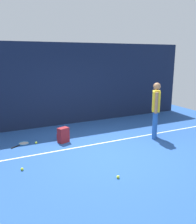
# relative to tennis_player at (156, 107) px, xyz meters

# --- Properties ---
(ground_plane) EXTENTS (12.00, 12.00, 0.00)m
(ground_plane) POSITION_rel_tennis_player_xyz_m (-1.90, -0.33, -0.97)
(ground_plane) COLOR #234C93
(back_fence) EXTENTS (10.00, 0.10, 2.92)m
(back_fence) POSITION_rel_tennis_player_xyz_m (-1.90, 2.67, 0.49)
(back_fence) COLOR #141E38
(back_fence) RESTS_ON ground
(court_line) EXTENTS (9.00, 0.05, 0.00)m
(court_line) POSITION_rel_tennis_player_xyz_m (-1.90, 0.29, -0.96)
(court_line) COLOR white
(court_line) RESTS_ON ground
(tennis_player) EXTENTS (0.42, 0.45, 1.70)m
(tennis_player) POSITION_rel_tennis_player_xyz_m (0.00, 0.00, 0.00)
(tennis_player) COLOR #2659A5
(tennis_player) RESTS_ON ground
(tennis_racket) EXTENTS (0.61, 0.49, 0.03)m
(tennis_racket) POSITION_rel_tennis_player_xyz_m (-3.73, 1.22, -0.95)
(tennis_racket) COLOR black
(tennis_racket) RESTS_ON ground
(backpack) EXTENTS (0.35, 0.35, 0.44)m
(backpack) POSITION_rel_tennis_player_xyz_m (-2.64, 0.87, -0.76)
(backpack) COLOR maroon
(backpack) RESTS_ON ground
(tennis_ball_near_player) EXTENTS (0.07, 0.07, 0.07)m
(tennis_ball_near_player) POSITION_rel_tennis_player_xyz_m (-2.29, -1.68, -0.93)
(tennis_ball_near_player) COLOR #CCE033
(tennis_ball_near_player) RESTS_ON ground
(tennis_ball_by_fence) EXTENTS (0.07, 0.07, 0.07)m
(tennis_ball_by_fence) POSITION_rel_tennis_player_xyz_m (-3.39, 1.08, -0.93)
(tennis_ball_by_fence) COLOR #CCE033
(tennis_ball_by_fence) RESTS_ON ground
(tennis_ball_mid_court) EXTENTS (0.07, 0.07, 0.07)m
(tennis_ball_mid_court) POSITION_rel_tennis_player_xyz_m (-4.02, -0.44, -0.93)
(tennis_ball_mid_court) COLOR #CCE033
(tennis_ball_mid_court) RESTS_ON ground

